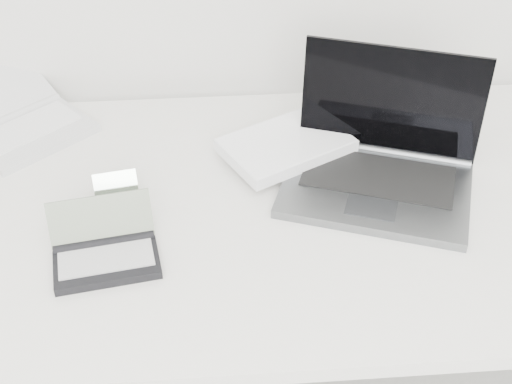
{
  "coord_description": "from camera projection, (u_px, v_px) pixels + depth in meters",
  "views": [
    {
      "loc": [
        -0.11,
        0.49,
        1.62
      ],
      "look_at": [
        -0.03,
        1.51,
        0.79
      ],
      "focal_mm": 50.0,
      "sensor_mm": 36.0,
      "label": 1
    }
  ],
  "objects": [
    {
      "name": "palmtop_charcoal",
      "position": [
        105.0,
        252.0,
        1.25
      ],
      "size": [
        0.2,
        0.17,
        0.1
      ],
      "rotation": [
        0.0,
        0.0,
        0.16
      ],
      "color": "black",
      "rests_on": "desk"
    },
    {
      "name": "netbook_open_white",
      "position": [
        21.0,
        122.0,
        1.57
      ],
      "size": [
        0.38,
        0.39,
        0.09
      ],
      "rotation": [
        0.0,
        0.0,
        0.71
      ],
      "color": "silver",
      "rests_on": "desk"
    },
    {
      "name": "laptop_large",
      "position": [
        351.0,
        158.0,
        1.43
      ],
      "size": [
        0.53,
        0.45,
        0.25
      ],
      "rotation": [
        0.0,
        0.0,
        -0.34
      ],
      "color": "slate",
      "rests_on": "desk"
    },
    {
      "name": "pda_silver",
      "position": [
        119.0,
        207.0,
        1.35
      ],
      "size": [
        0.1,
        0.11,
        0.06
      ],
      "rotation": [
        0.0,
        0.0,
        0.17
      ],
      "color": "#BCBCC0",
      "rests_on": "desk"
    },
    {
      "name": "desk",
      "position": [
        270.0,
        220.0,
        1.41
      ],
      "size": [
        1.6,
        0.8,
        0.73
      ],
      "color": "white",
      "rests_on": "ground"
    }
  ]
}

